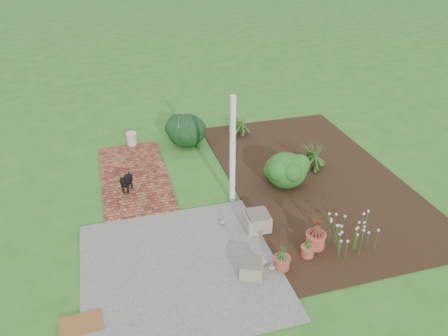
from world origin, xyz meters
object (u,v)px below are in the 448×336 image
object	(u,v)px
black_dog	(126,181)
cream_ceramic_urn	(132,139)
stone_trough_near	(251,269)
evergreen_shrub	(286,169)

from	to	relation	value
black_dog	cream_ceramic_urn	world-z (taller)	black_dog
stone_trough_near	evergreen_shrub	bearing A→B (deg)	56.21
stone_trough_near	cream_ceramic_urn	bearing A→B (deg)	104.75
cream_ceramic_urn	evergreen_shrub	distance (m)	4.53
black_dog	evergreen_shrub	distance (m)	3.71
evergreen_shrub	stone_trough_near	bearing A→B (deg)	-123.79
black_dog	evergreen_shrub	world-z (taller)	evergreen_shrub
black_dog	cream_ceramic_urn	xyz separation A→B (m)	(0.35, 2.40, -0.10)
cream_ceramic_urn	evergreen_shrub	bearing A→B (deg)	-43.48
black_dog	cream_ceramic_urn	distance (m)	2.42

